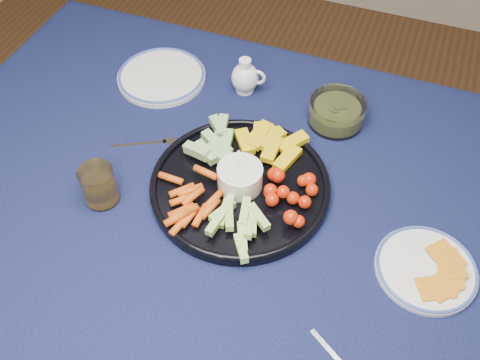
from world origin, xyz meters
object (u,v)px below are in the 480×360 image
(creamer_pitcher, at_px, (245,77))
(juice_tumbler, at_px, (100,187))
(pickle_bowl, at_px, (336,113))
(cheese_plate, at_px, (427,268))
(dining_table, at_px, (281,245))
(side_plate_extra, at_px, (162,76))
(crudite_platter, at_px, (239,182))

(creamer_pitcher, bearing_deg, juice_tumbler, -110.51)
(creamer_pitcher, distance_m, pickle_bowl, 0.24)
(creamer_pitcher, height_order, cheese_plate, creamer_pitcher)
(pickle_bowl, height_order, juice_tumbler, juice_tumbler)
(dining_table, distance_m, juice_tumbler, 0.39)
(juice_tumbler, bearing_deg, pickle_bowl, 44.97)
(dining_table, relative_size, juice_tumbler, 19.70)
(creamer_pitcher, xyz_separation_m, juice_tumbler, (-0.16, -0.42, -0.00))
(side_plate_extra, bearing_deg, crudite_platter, -40.43)
(cheese_plate, bearing_deg, juice_tumbler, -174.39)
(pickle_bowl, relative_size, cheese_plate, 0.68)
(pickle_bowl, bearing_deg, juice_tumbler, -135.03)
(crudite_platter, bearing_deg, creamer_pitcher, 108.05)
(pickle_bowl, height_order, cheese_plate, pickle_bowl)
(dining_table, xyz_separation_m, cheese_plate, (0.28, -0.01, 0.10))
(crudite_platter, bearing_deg, side_plate_extra, 139.57)
(dining_table, bearing_deg, crudite_platter, 157.94)
(cheese_plate, height_order, side_plate_extra, cheese_plate)
(dining_table, distance_m, pickle_bowl, 0.34)
(crudite_platter, relative_size, cheese_plate, 1.99)
(creamer_pitcher, bearing_deg, side_plate_extra, -170.53)
(dining_table, distance_m, creamer_pitcher, 0.42)
(crudite_platter, distance_m, juice_tumbler, 0.28)
(crudite_platter, xyz_separation_m, pickle_bowl, (0.14, 0.27, 0.01))
(side_plate_extra, bearing_deg, juice_tumbler, -82.02)
(creamer_pitcher, distance_m, cheese_plate, 0.61)
(dining_table, bearing_deg, juice_tumbler, -168.13)
(crudite_platter, height_order, juice_tumbler, crudite_platter)
(juice_tumbler, xyz_separation_m, side_plate_extra, (-0.05, 0.38, -0.03))
(creamer_pitcher, bearing_deg, dining_table, -58.65)
(creamer_pitcher, distance_m, side_plate_extra, 0.22)
(pickle_bowl, relative_size, juice_tumbler, 1.52)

